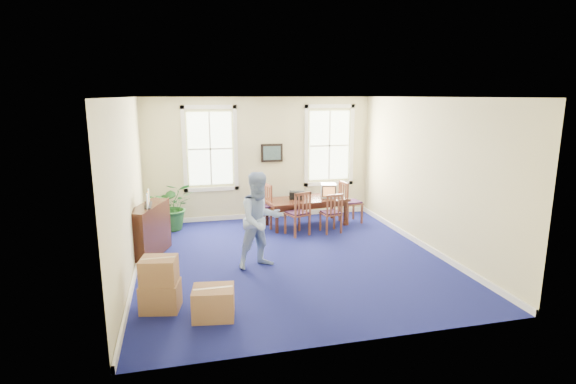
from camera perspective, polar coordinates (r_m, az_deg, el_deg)
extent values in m
plane|color=navy|center=(9.18, 0.29, -8.46)|extent=(6.50, 6.50, 0.00)
plane|color=white|center=(8.59, 0.31, 11.95)|extent=(6.50, 6.50, 0.00)
plane|color=beige|center=(11.88, -3.53, 4.25)|extent=(6.50, 0.00, 6.50)
plane|color=beige|center=(5.73, 8.27, -4.51)|extent=(6.50, 0.00, 6.50)
plane|color=beige|center=(8.54, -19.63, 0.43)|extent=(0.00, 6.50, 6.50)
plane|color=beige|center=(9.90, 17.41, 2.11)|extent=(0.00, 6.50, 6.50)
cube|color=white|center=(12.16, -3.41, -2.98)|extent=(6.00, 0.04, 0.12)
cube|color=white|center=(8.96, -18.73, -9.26)|extent=(0.04, 6.50, 0.12)
cube|color=white|center=(10.25, 16.72, -6.39)|extent=(0.04, 6.50, 0.12)
cube|color=white|center=(11.54, 6.52, -0.47)|extent=(0.21, 0.25, 0.06)
cube|color=black|center=(11.24, 1.13, -0.40)|extent=(0.42, 0.33, 0.19)
imported|color=#96B0DE|center=(8.51, -3.53, -3.61)|extent=(1.07, 0.93, 1.85)
cube|color=#3E1D11|center=(9.54, -17.22, -4.86)|extent=(0.83, 1.40, 1.06)
imported|color=#1E5420|center=(11.30, -14.44, -1.72)|extent=(1.10, 0.97, 1.19)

